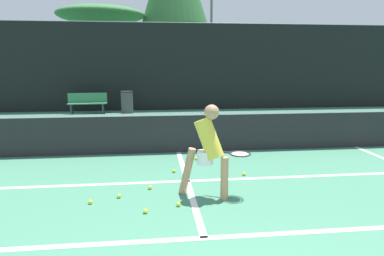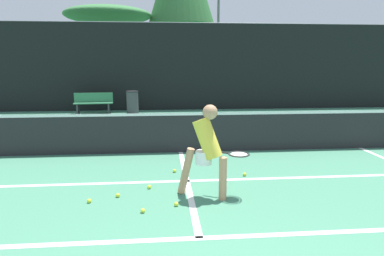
% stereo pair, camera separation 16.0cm
% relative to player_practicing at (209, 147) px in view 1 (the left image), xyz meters
% --- Properties ---
extents(court_baseline_near, '(11.00, 0.10, 0.01)m').
position_rel_player_practicing_xyz_m(court_baseline_near, '(-0.26, -1.30, -0.82)').
color(court_baseline_near, white).
rests_on(court_baseline_near, ground).
extents(court_service_line, '(8.25, 0.10, 0.01)m').
position_rel_player_practicing_xyz_m(court_service_line, '(-0.26, 0.76, -0.82)').
color(court_service_line, white).
rests_on(court_service_line, ground).
extents(court_center_mark, '(0.10, 4.10, 0.01)m').
position_rel_player_practicing_xyz_m(court_center_mark, '(-0.26, 0.75, -0.82)').
color(court_center_mark, white).
rests_on(court_center_mark, ground).
extents(net, '(11.09, 0.09, 1.07)m').
position_rel_player_practicing_xyz_m(net, '(-0.26, 2.80, -0.31)').
color(net, slate).
rests_on(net, ground).
extents(fence_back, '(24.00, 0.06, 3.83)m').
position_rel_player_practicing_xyz_m(fence_back, '(-0.26, 10.32, 1.09)').
color(fence_back, black).
rests_on(fence_back, ground).
extents(player_practicing, '(1.21, 0.53, 1.49)m').
position_rel_player_practicing_xyz_m(player_practicing, '(0.00, 0.00, 0.00)').
color(player_practicing, tan).
rests_on(player_practicing, ground).
extents(tennis_ball_scattered_0, '(0.07, 0.07, 0.07)m').
position_rel_player_practicing_xyz_m(tennis_ball_scattered_0, '(0.85, 0.95, -0.79)').
color(tennis_ball_scattered_0, '#D1E033').
rests_on(tennis_ball_scattered_0, ground).
extents(tennis_ball_scattered_1, '(0.07, 0.07, 0.07)m').
position_rel_player_practicing_xyz_m(tennis_ball_scattered_1, '(-1.41, 0.10, -0.79)').
color(tennis_ball_scattered_1, '#D1E033').
rests_on(tennis_ball_scattered_1, ground).
extents(tennis_ball_scattered_3, '(0.07, 0.07, 0.07)m').
position_rel_player_practicing_xyz_m(tennis_ball_scattered_3, '(0.07, 2.10, -0.79)').
color(tennis_ball_scattered_3, '#D1E033').
rests_on(tennis_ball_scattered_3, ground).
extents(tennis_ball_scattered_4, '(0.07, 0.07, 0.07)m').
position_rel_player_practicing_xyz_m(tennis_ball_scattered_4, '(-1.82, -0.08, -0.79)').
color(tennis_ball_scattered_4, '#D1E033').
rests_on(tennis_ball_scattered_4, ground).
extents(tennis_ball_scattered_6, '(0.07, 0.07, 0.07)m').
position_rel_player_practicing_xyz_m(tennis_ball_scattered_6, '(-0.93, 0.43, -0.79)').
color(tennis_ball_scattered_6, '#D1E033').
rests_on(tennis_ball_scattered_6, ground).
extents(tennis_ball_scattered_7, '(0.07, 0.07, 0.07)m').
position_rel_player_practicing_xyz_m(tennis_ball_scattered_7, '(-0.46, 1.28, -0.79)').
color(tennis_ball_scattered_7, '#D1E033').
rests_on(tennis_ball_scattered_7, ground).
extents(tennis_ball_scattered_8, '(0.07, 0.07, 0.07)m').
position_rel_player_practicing_xyz_m(tennis_ball_scattered_8, '(-0.50, -0.32, -0.79)').
color(tennis_ball_scattered_8, '#D1E033').
rests_on(tennis_ball_scattered_8, ground).
extents(tennis_ball_scattered_9, '(0.07, 0.07, 0.07)m').
position_rel_player_practicing_xyz_m(tennis_ball_scattered_9, '(-0.99, -0.51, -0.79)').
color(tennis_ball_scattered_9, '#D1E033').
rests_on(tennis_ball_scattered_9, ground).
extents(courtside_bench, '(1.60, 0.48, 0.86)m').
position_rel_player_practicing_xyz_m(courtside_bench, '(-3.55, 9.46, -0.36)').
color(courtside_bench, '#33724C').
rests_on(courtside_bench, ground).
extents(trash_bin, '(0.52, 0.52, 0.94)m').
position_rel_player_practicing_xyz_m(trash_bin, '(-1.92, 9.30, -0.35)').
color(trash_bin, '#3F3F42').
rests_on(trash_bin, ground).
extents(parked_car, '(1.71, 4.13, 1.34)m').
position_rel_player_practicing_xyz_m(parked_car, '(-3.36, 13.30, -0.26)').
color(parked_car, silver).
rests_on(parked_car, ground).
extents(tree_mid, '(4.74, 4.74, 5.11)m').
position_rel_player_practicing_xyz_m(tree_mid, '(-3.55, 14.73, 3.79)').
color(tree_mid, brown).
rests_on(tree_mid, ground).
extents(building_far, '(36.00, 2.40, 5.15)m').
position_rel_player_practicing_xyz_m(building_far, '(-0.26, 29.67, 1.75)').
color(building_far, gray).
rests_on(building_far, ground).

